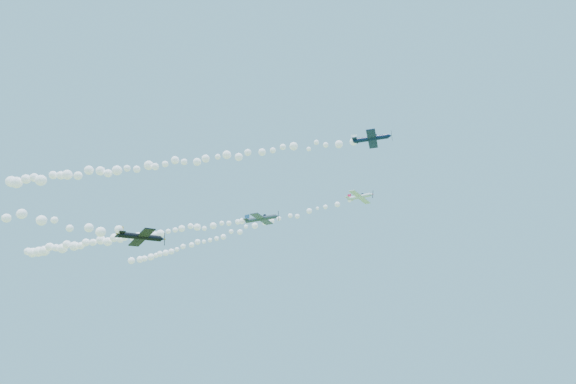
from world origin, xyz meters
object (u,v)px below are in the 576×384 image
Objects in this scene: plane_grey at (262,218)px; plane_black at (141,237)px; plane_navy at (372,138)px; plane_white at (360,197)px.

plane_black is (1.21, -30.94, -12.23)m from plane_grey.
plane_navy is at bearing -30.62° from plane_grey.
plane_white is 24.48m from plane_navy.
plane_navy reaches higher than plane_white.
plane_white is 0.96× the size of plane_navy.
plane_grey is (-29.88, 9.20, -5.50)m from plane_navy.
plane_navy is 31.74m from plane_grey.
plane_white is at bearing 20.79° from plane_grey.
plane_navy is at bearing -30.77° from plane_black.
plane_white reaches higher than plane_black.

